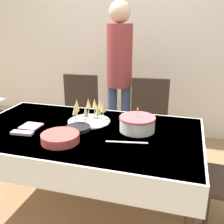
{
  "coord_description": "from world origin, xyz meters",
  "views": [
    {
      "loc": [
        0.74,
        -1.77,
        1.54
      ],
      "look_at": [
        0.19,
        0.15,
        0.85
      ],
      "focal_mm": 42.0,
      "sensor_mm": 36.0,
      "label": 1
    }
  ],
  "objects_px": {
    "birthday_cake": "(137,124)",
    "champagne_tray": "(89,112)",
    "dining_chair_far_left": "(79,114)",
    "dining_chair_far_right": "(148,121)",
    "person_standing": "(119,67)",
    "plate_stack_dessert": "(78,128)",
    "plate_stack_main": "(60,138)"
  },
  "relations": [
    {
      "from": "birthday_cake",
      "to": "champagne_tray",
      "type": "bearing_deg",
      "value": 169.71
    },
    {
      "from": "dining_chair_far_left",
      "to": "birthday_cake",
      "type": "bearing_deg",
      "value": -42.14
    },
    {
      "from": "dining_chair_far_right",
      "to": "person_standing",
      "type": "relative_size",
      "value": 0.55
    },
    {
      "from": "plate_stack_dessert",
      "to": "person_standing",
      "type": "distance_m",
      "value": 1.09
    },
    {
      "from": "champagne_tray",
      "to": "plate_stack_main",
      "type": "xyz_separation_m",
      "value": [
        -0.05,
        -0.43,
        -0.06
      ]
    },
    {
      "from": "dining_chair_far_right",
      "to": "plate_stack_dessert",
      "type": "distance_m",
      "value": 0.98
    },
    {
      "from": "dining_chair_far_right",
      "to": "champagne_tray",
      "type": "xyz_separation_m",
      "value": [
        -0.42,
        -0.66,
        0.28
      ]
    },
    {
      "from": "dining_chair_far_left",
      "to": "plate_stack_dessert",
      "type": "relative_size",
      "value": 4.97
    },
    {
      "from": "champagne_tray",
      "to": "plate_stack_dessert",
      "type": "bearing_deg",
      "value": -95.93
    },
    {
      "from": "dining_chair_far_left",
      "to": "champagne_tray",
      "type": "height_order",
      "value": "dining_chair_far_left"
    },
    {
      "from": "birthday_cake",
      "to": "dining_chair_far_left",
      "type": "bearing_deg",
      "value": 137.86
    },
    {
      "from": "dining_chair_far_right",
      "to": "plate_stack_dessert",
      "type": "bearing_deg",
      "value": -117.36
    },
    {
      "from": "plate_stack_dessert",
      "to": "person_standing",
      "type": "height_order",
      "value": "person_standing"
    },
    {
      "from": "birthday_cake",
      "to": "champagne_tray",
      "type": "height_order",
      "value": "birthday_cake"
    },
    {
      "from": "champagne_tray",
      "to": "plate_stack_main",
      "type": "relative_size",
      "value": 1.34
    },
    {
      "from": "champagne_tray",
      "to": "dining_chair_far_left",
      "type": "bearing_deg",
      "value": 120.22
    },
    {
      "from": "person_standing",
      "to": "birthday_cake",
      "type": "bearing_deg",
      "value": -67.27
    },
    {
      "from": "champagne_tray",
      "to": "plate_stack_dessert",
      "type": "distance_m",
      "value": 0.2
    },
    {
      "from": "dining_chair_far_right",
      "to": "champagne_tray",
      "type": "bearing_deg",
      "value": -122.44
    },
    {
      "from": "plate_stack_dessert",
      "to": "plate_stack_main",
      "type": "bearing_deg",
      "value": -97.79
    },
    {
      "from": "dining_chair_far_left",
      "to": "dining_chair_far_right",
      "type": "relative_size",
      "value": 1.0
    },
    {
      "from": "birthday_cake",
      "to": "person_standing",
      "type": "distance_m",
      "value": 1.04
    },
    {
      "from": "plate_stack_dessert",
      "to": "dining_chair_far_left",
      "type": "bearing_deg",
      "value": 113.28
    },
    {
      "from": "dining_chair_far_right",
      "to": "plate_stack_main",
      "type": "height_order",
      "value": "dining_chair_far_right"
    },
    {
      "from": "dining_chair_far_left",
      "to": "plate_stack_dessert",
      "type": "distance_m",
      "value": 0.95
    },
    {
      "from": "birthday_cake",
      "to": "person_standing",
      "type": "bearing_deg",
      "value": 112.73
    },
    {
      "from": "person_standing",
      "to": "champagne_tray",
      "type": "bearing_deg",
      "value": -93.06
    },
    {
      "from": "birthday_cake",
      "to": "person_standing",
      "type": "relative_size",
      "value": 0.16
    },
    {
      "from": "dining_chair_far_right",
      "to": "birthday_cake",
      "type": "bearing_deg",
      "value": -89.05
    },
    {
      "from": "dining_chair_far_right",
      "to": "birthday_cake",
      "type": "distance_m",
      "value": 0.78
    },
    {
      "from": "dining_chair_far_left",
      "to": "plate_stack_main",
      "type": "distance_m",
      "value": 1.16
    },
    {
      "from": "dining_chair_far_right",
      "to": "champagne_tray",
      "type": "height_order",
      "value": "dining_chair_far_right"
    }
  ]
}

